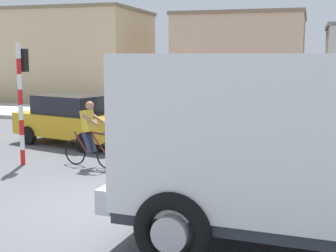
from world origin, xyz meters
name	(u,v)px	position (x,y,z in m)	size (l,w,h in m)	color
ground_plane	(115,203)	(0.00, 0.00, 0.00)	(120.00, 120.00, 0.00)	#56565B
sidewalk_far	(225,118)	(0.00, 13.14, 0.08)	(80.00, 5.00, 0.16)	#ADADA8
truck_foreground	(307,141)	(3.57, -1.49, 1.67)	(5.60, 3.15, 2.90)	white
cyclist	(90,134)	(-1.82, 2.77, 0.86)	(1.69, 0.58, 1.72)	black
traffic_light_pole	(21,87)	(-3.66, 2.60, 2.07)	(0.24, 0.43, 3.20)	red
car_red_near	(177,123)	(-0.28, 5.74, 0.82)	(4.30, 2.68, 1.60)	#234C9E
car_white_mid	(73,119)	(-3.75, 5.62, 0.82)	(4.32, 2.80, 1.60)	gold
building_corner_left	(71,55)	(-11.56, 20.72, 2.90)	(9.55, 7.45, 5.78)	#D1B284
building_mid_block	(242,60)	(-0.33, 21.11, 2.63)	(7.25, 7.71, 5.26)	tan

